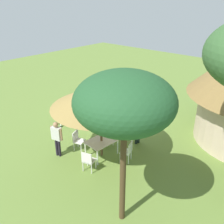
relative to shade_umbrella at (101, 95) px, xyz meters
name	(u,v)px	position (x,y,z in m)	size (l,w,h in m)	color
ground_plane	(116,119)	(-3.08, -1.80, -2.79)	(36.00, 36.00, 0.00)	olive
shade_umbrella	(101,95)	(0.00, 0.00, 0.00)	(3.97, 3.97, 3.26)	brown
patio_dining_table	(102,142)	(0.00, 0.00, -2.13)	(1.35, 1.01, 0.74)	silver
patio_chair_west_end	(111,132)	(-1.09, -0.42, -2.27)	(0.55, 0.56, 0.90)	white
patio_chair_near_hut	(78,139)	(0.38, -1.11, -2.27)	(0.55, 0.54, 0.90)	white
patio_chair_east_end	(88,160)	(1.12, 0.34, -2.27)	(0.53, 0.54, 0.90)	silver
patio_chair_near_lawn	(128,151)	(-0.41, 1.10, -2.27)	(0.56, 0.55, 0.90)	silver
guest_beside_umbrella	(57,136)	(1.25, -1.39, -1.81)	(0.30, 0.57, 1.62)	black
guest_behind_table	(138,124)	(-1.81, 0.58, -1.75)	(0.60, 0.31, 1.72)	black
standing_watcher	(116,84)	(-5.41, -3.79, -1.75)	(0.50, 0.46, 1.73)	black
striped_lounge_chair	(165,106)	(-5.91, -0.34, -2.53)	(0.80, 0.94, 0.65)	#C24C39
zebra_nearest_camera	(98,92)	(-3.65, -3.78, -1.81)	(1.86, 1.37, 1.52)	silver
zebra_by_umbrella	(70,106)	(-1.04, -3.29, -1.77)	(1.92, 1.17, 1.56)	silver
acacia_tree_behind_hut	(125,102)	(1.99, 2.76, 1.11)	(2.58, 2.58, 4.70)	#46341E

